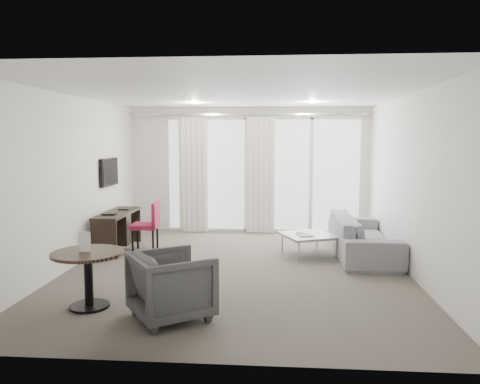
# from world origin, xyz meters

# --- Properties ---
(floor) EXTENTS (5.00, 6.00, 0.00)m
(floor) POSITION_xyz_m (0.00, 0.00, 0.00)
(floor) COLOR #564F46
(floor) RESTS_ON ground
(ceiling) EXTENTS (5.00, 6.00, 0.00)m
(ceiling) POSITION_xyz_m (0.00, 0.00, 2.60)
(ceiling) COLOR white
(ceiling) RESTS_ON ground
(wall_left) EXTENTS (0.00, 6.00, 2.60)m
(wall_left) POSITION_xyz_m (-2.50, 0.00, 1.30)
(wall_left) COLOR silver
(wall_left) RESTS_ON ground
(wall_right) EXTENTS (0.00, 6.00, 2.60)m
(wall_right) POSITION_xyz_m (2.50, 0.00, 1.30)
(wall_right) COLOR silver
(wall_right) RESTS_ON ground
(wall_front) EXTENTS (5.00, 0.00, 2.60)m
(wall_front) POSITION_xyz_m (0.00, -3.00, 1.30)
(wall_front) COLOR silver
(wall_front) RESTS_ON ground
(window_panel) EXTENTS (4.00, 0.02, 2.38)m
(window_panel) POSITION_xyz_m (0.30, 2.98, 1.20)
(window_panel) COLOR white
(window_panel) RESTS_ON ground
(window_frame) EXTENTS (4.10, 0.06, 2.44)m
(window_frame) POSITION_xyz_m (0.30, 2.97, 1.20)
(window_frame) COLOR white
(window_frame) RESTS_ON ground
(curtain_left) EXTENTS (0.60, 0.20, 2.38)m
(curtain_left) POSITION_xyz_m (-1.15, 2.82, 1.20)
(curtain_left) COLOR silver
(curtain_left) RESTS_ON ground
(curtain_right) EXTENTS (0.60, 0.20, 2.38)m
(curtain_right) POSITION_xyz_m (0.25, 2.82, 1.20)
(curtain_right) COLOR silver
(curtain_right) RESTS_ON ground
(curtain_track) EXTENTS (4.80, 0.04, 0.04)m
(curtain_track) POSITION_xyz_m (0.00, 2.82, 2.45)
(curtain_track) COLOR #B2B2B7
(curtain_track) RESTS_ON ceiling
(downlight_a) EXTENTS (0.12, 0.12, 0.02)m
(downlight_a) POSITION_xyz_m (-0.90, 1.60, 2.59)
(downlight_a) COLOR #FFE0B2
(downlight_a) RESTS_ON ceiling
(downlight_b) EXTENTS (0.12, 0.12, 0.02)m
(downlight_b) POSITION_xyz_m (1.20, 1.60, 2.59)
(downlight_b) COLOR #FFE0B2
(downlight_b) RESTS_ON ceiling
(desk) EXTENTS (0.44, 1.42, 0.67)m
(desk) POSITION_xyz_m (-2.21, 1.10, 0.33)
(desk) COLOR black
(desk) RESTS_ON floor
(tv) EXTENTS (0.05, 0.80, 0.50)m
(tv) POSITION_xyz_m (-2.46, 1.45, 1.35)
(tv) COLOR black
(tv) RESTS_ON wall_left
(desk_chair) EXTENTS (0.49, 0.46, 0.86)m
(desk_chair) POSITION_xyz_m (-1.70, 1.05, 0.43)
(desk_chair) COLOR maroon
(desk_chair) RESTS_ON floor
(round_table) EXTENTS (0.88, 0.88, 0.66)m
(round_table) POSITION_xyz_m (-1.57, -1.74, 0.33)
(round_table) COLOR #332419
(round_table) RESTS_ON floor
(menu_card) EXTENTS (0.13, 0.06, 0.23)m
(menu_card) POSITION_xyz_m (-1.60, -1.75, 0.72)
(menu_card) COLOR white
(menu_card) RESTS_ON round_table
(tub_armchair) EXTENTS (1.10, 1.10, 0.73)m
(tub_armchair) POSITION_xyz_m (-0.54, -1.99, 0.37)
(tub_armchair) COLOR #3D3D3E
(tub_armchair) RESTS_ON floor
(coffee_table) EXTENTS (1.05, 1.05, 0.36)m
(coffee_table) POSITION_xyz_m (1.13, 0.92, 0.18)
(coffee_table) COLOR gray
(coffee_table) RESTS_ON floor
(remote) EXTENTS (0.10, 0.16, 0.02)m
(remote) POSITION_xyz_m (1.00, 0.96, 0.36)
(remote) COLOR black
(remote) RESTS_ON coffee_table
(magazine) EXTENTS (0.30, 0.34, 0.02)m
(magazine) POSITION_xyz_m (1.06, 0.83, 0.36)
(magazine) COLOR gray
(magazine) RESTS_ON coffee_table
(sofa) EXTENTS (0.90, 2.30, 0.67)m
(sofa) POSITION_xyz_m (2.03, 1.01, 0.34)
(sofa) COLOR gray
(sofa) RESTS_ON floor
(terrace_slab) EXTENTS (5.60, 3.00, 0.12)m
(terrace_slab) POSITION_xyz_m (0.30, 4.50, -0.06)
(terrace_slab) COLOR #4D4D50
(terrace_slab) RESTS_ON ground
(rattan_chair_a) EXTENTS (0.64, 0.64, 0.92)m
(rattan_chair_a) POSITION_xyz_m (0.63, 4.33, 0.46)
(rattan_chair_a) COLOR brown
(rattan_chair_a) RESTS_ON terrace_slab
(rattan_chair_b) EXTENTS (0.63, 0.63, 0.81)m
(rattan_chair_b) POSITION_xyz_m (2.27, 4.37, 0.40)
(rattan_chair_b) COLOR brown
(rattan_chair_b) RESTS_ON terrace_slab
(rattan_table) EXTENTS (0.68, 0.68, 0.53)m
(rattan_table) POSITION_xyz_m (1.74, 4.30, 0.26)
(rattan_table) COLOR brown
(rattan_table) RESTS_ON terrace_slab
(balustrade) EXTENTS (5.50, 0.06, 1.05)m
(balustrade) POSITION_xyz_m (0.30, 5.95, 0.50)
(balustrade) COLOR #B2B2B7
(balustrade) RESTS_ON terrace_slab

